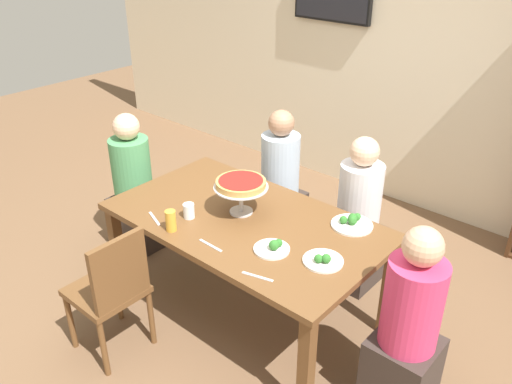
% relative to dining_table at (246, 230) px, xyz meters
% --- Properties ---
extents(ground_plane, '(12.00, 12.00, 0.00)m').
position_rel_dining_table_xyz_m(ground_plane, '(0.00, 0.00, -0.66)').
color(ground_plane, brown).
extents(rear_partition, '(8.00, 0.12, 2.80)m').
position_rel_dining_table_xyz_m(rear_partition, '(0.00, 2.20, 0.74)').
color(rear_partition, beige).
rests_on(rear_partition, ground_plane).
extents(dining_table, '(1.75, 1.00, 0.74)m').
position_rel_dining_table_xyz_m(dining_table, '(0.00, 0.00, 0.00)').
color(dining_table, brown).
rests_on(dining_table, ground_plane).
extents(diner_far_left, '(0.34, 0.34, 1.15)m').
position_rel_dining_table_xyz_m(diner_far_left, '(-0.38, 0.83, -0.17)').
color(diner_far_left, '#382D28').
rests_on(diner_far_left, ground_plane).
extents(diner_far_right, '(0.34, 0.34, 1.15)m').
position_rel_dining_table_xyz_m(diner_far_right, '(0.37, 0.77, -0.17)').
color(diner_far_right, '#382D28').
rests_on(diner_far_right, ground_plane).
extents(diner_head_west, '(0.34, 0.34, 1.15)m').
position_rel_dining_table_xyz_m(diner_head_west, '(-1.20, 0.02, -0.17)').
color(diner_head_west, '#382D28').
rests_on(diner_head_west, ground_plane).
extents(diner_head_east, '(0.34, 0.34, 1.15)m').
position_rel_dining_table_xyz_m(diner_head_east, '(1.15, -0.02, -0.17)').
color(diner_head_east, '#382D28').
rests_on(diner_head_east, ground_plane).
extents(chair_near_left, '(0.40, 0.40, 0.87)m').
position_rel_dining_table_xyz_m(chair_near_left, '(-0.35, -0.80, -0.17)').
color(chair_near_left, brown).
rests_on(chair_near_left, ground_plane).
extents(deep_dish_pizza_stand, '(0.35, 0.35, 0.23)m').
position_rel_dining_table_xyz_m(deep_dish_pizza_stand, '(-0.07, 0.04, 0.27)').
color(deep_dish_pizza_stand, silver).
rests_on(deep_dish_pizza_stand, dining_table).
extents(salad_plate_near_diner, '(0.26, 0.26, 0.07)m').
position_rel_dining_table_xyz_m(salad_plate_near_diner, '(0.55, 0.37, 0.10)').
color(salad_plate_near_diner, white).
rests_on(salad_plate_near_diner, dining_table).
extents(salad_plate_far_diner, '(0.21, 0.21, 0.07)m').
position_rel_dining_table_xyz_m(salad_plate_far_diner, '(0.35, -0.16, 0.10)').
color(salad_plate_far_diner, white).
rests_on(salad_plate_far_diner, dining_table).
extents(salad_plate_spare, '(0.23, 0.23, 0.07)m').
position_rel_dining_table_xyz_m(salad_plate_spare, '(0.63, -0.07, 0.10)').
color(salad_plate_spare, white).
rests_on(salad_plate_spare, dining_table).
extents(beer_glass_amber_tall, '(0.07, 0.07, 0.13)m').
position_rel_dining_table_xyz_m(beer_glass_amber_tall, '(-0.25, -0.39, 0.15)').
color(beer_glass_amber_tall, gold).
rests_on(beer_glass_amber_tall, dining_table).
extents(water_glass_clear_near, '(0.07, 0.07, 0.10)m').
position_rel_dining_table_xyz_m(water_glass_clear_near, '(-0.28, -0.22, 0.13)').
color(water_glass_clear_near, white).
rests_on(water_glass_clear_near, dining_table).
extents(cutlery_fork_near, '(0.18, 0.06, 0.00)m').
position_rel_dining_table_xyz_m(cutlery_fork_near, '(0.45, -0.40, 0.08)').
color(cutlery_fork_near, silver).
rests_on(cutlery_fork_near, dining_table).
extents(cutlery_knife_near, '(0.17, 0.08, 0.00)m').
position_rel_dining_table_xyz_m(cutlery_knife_near, '(-0.43, -0.38, 0.08)').
color(cutlery_knife_near, silver).
rests_on(cutlery_knife_near, dining_table).
extents(cutlery_fork_far, '(0.18, 0.06, 0.00)m').
position_rel_dining_table_xyz_m(cutlery_fork_far, '(-0.45, 0.38, 0.08)').
color(cutlery_fork_far, silver).
rests_on(cutlery_fork_far, dining_table).
extents(cutlery_knife_far, '(0.18, 0.02, 0.00)m').
position_rel_dining_table_xyz_m(cutlery_knife_far, '(0.05, -0.36, 0.08)').
color(cutlery_knife_far, silver).
rests_on(cutlery_knife_far, dining_table).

